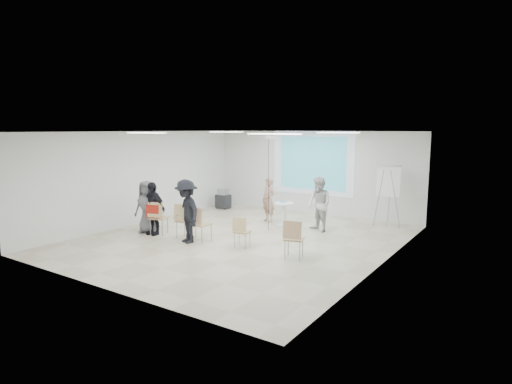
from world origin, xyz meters
The scene contains 30 objects.
floor centered at (0.00, 0.00, -0.05)m, with size 8.00×9.00×0.10m, color beige.
ceiling centered at (0.00, 0.00, 3.05)m, with size 8.00×9.00×0.10m, color white.
wall_back centered at (0.00, 4.55, 1.50)m, with size 8.00×0.10×3.00m, color silver.
wall_left centered at (-4.05, 0.00, 1.50)m, with size 0.10×9.00×3.00m, color silver.
wall_right centered at (4.05, 0.00, 1.50)m, with size 0.10×9.00×3.00m, color silver.
projection_halo centered at (0.00, 4.49, 1.85)m, with size 3.20×0.01×2.30m, color silver.
projection_image centered at (0.00, 4.47, 1.85)m, with size 2.60×0.01×1.90m, color #36A9B8.
pedestal_table centered at (0.19, 2.12, 0.43)m, with size 0.69×0.69×0.78m.
player_left centered at (-0.56, 2.39, 0.85)m, with size 0.62×0.42×1.69m, color tan.
player_right centered at (1.42, 2.10, 0.92)m, with size 0.89×0.71×1.84m, color silver.
controller_left centered at (-0.38, 2.64, 1.11)m, with size 0.04×0.13×0.04m, color white.
controller_right centered at (1.24, 2.35, 1.24)m, with size 0.04×0.12×0.04m, color white.
chair_far_left centered at (-2.91, -0.57, 0.58)m, with size 0.57×0.59×0.98m.
chair_left_mid centered at (-2.33, -0.90, 0.58)m, with size 0.60×0.62×0.98m.
chair_left_inner centered at (-1.39, -0.78, 0.59)m, with size 0.52×0.55×1.00m.
chair_center centered at (-0.77, -0.84, 0.57)m, with size 0.49×0.52×0.97m.
chair_right_inner centered at (0.50, -0.65, 0.48)m, with size 0.45×0.48×0.82m.
chair_right_far centered at (2.11, -0.77, 0.56)m, with size 0.56×0.58×0.94m.
red_jacket centered at (-2.36, -1.04, 0.72)m, with size 0.39×0.09×0.37m, color red.
laptop centered at (-1.40, -0.68, 0.54)m, with size 0.37×0.27×0.03m, color black.
audience_left centered at (-2.47, -0.94, 0.89)m, with size 1.04×0.62×1.78m, color black.
audience_mid centered at (-1.03, -1.06, 0.98)m, with size 1.27×0.69×1.96m, color black.
audience_outer centered at (-2.78, -0.88, 0.88)m, with size 0.86×0.56×1.75m, color slate.
flipchart_easel centered at (2.97, 3.79, 1.47)m, with size 0.86×0.65×1.99m.
av_cart centered at (-3.32, 3.48, 0.35)m, with size 0.52×0.42×0.76m.
ceiling_projector centered at (0.10, 1.49, 2.69)m, with size 0.30×0.25×3.00m.
fluor_panel_nw centered at (-2.00, 2.00, 2.97)m, with size 1.20×0.30×0.02m, color white.
fluor_panel_ne centered at (2.00, 2.00, 2.97)m, with size 1.20×0.30×0.02m, color white.
fluor_panel_sw centered at (-2.00, -1.50, 2.97)m, with size 1.20×0.30×0.02m, color white.
fluor_panel_se centered at (2.00, -1.50, 2.97)m, with size 1.20×0.30×0.02m, color white.
Camera 1 is at (6.83, -9.48, 3.08)m, focal length 30.00 mm.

